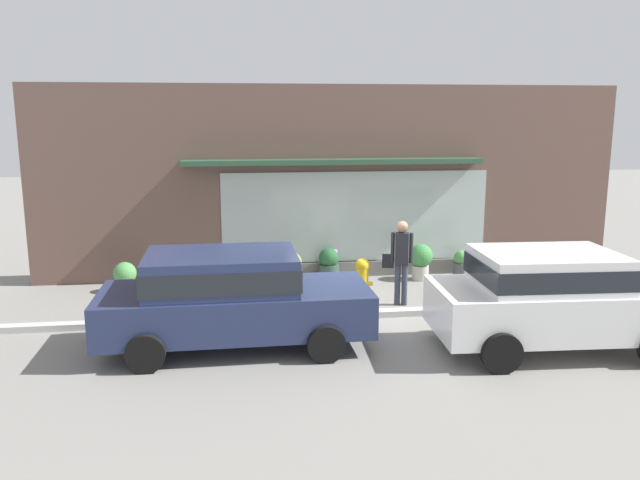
# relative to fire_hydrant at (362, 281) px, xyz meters

# --- Properties ---
(ground_plane) EXTENTS (60.00, 60.00, 0.00)m
(ground_plane) POSITION_rel_fire_hydrant_xyz_m (-0.23, -0.58, -0.50)
(ground_plane) COLOR gray
(curb_strip) EXTENTS (14.00, 0.24, 0.12)m
(curb_strip) POSITION_rel_fire_hydrant_xyz_m (-0.23, -0.78, -0.44)
(curb_strip) COLOR #B2B2AD
(curb_strip) RESTS_ON ground_plane
(storefront) EXTENTS (14.00, 0.81, 4.55)m
(storefront) POSITION_rel_fire_hydrant_xyz_m (-0.23, 2.61, 1.73)
(storefront) COLOR brown
(storefront) RESTS_ON ground_plane
(fire_hydrant) EXTENTS (0.43, 0.41, 0.99)m
(fire_hydrant) POSITION_rel_fire_hydrant_xyz_m (0.00, 0.00, 0.00)
(fire_hydrant) COLOR gold
(fire_hydrant) RESTS_ON ground_plane
(pedestrian_with_handbag) EXTENTS (0.61, 0.31, 1.75)m
(pedestrian_with_handbag) POSITION_rel_fire_hydrant_xyz_m (0.77, -0.09, 0.52)
(pedestrian_with_handbag) COLOR #333847
(pedestrian_with_handbag) RESTS_ON ground_plane
(parked_car_white) EXTENTS (4.13, 2.16, 1.66)m
(parked_car_white) POSITION_rel_fire_hydrant_xyz_m (2.63, -2.86, 0.43)
(parked_car_white) COLOR white
(parked_car_white) RESTS_ON ground_plane
(parked_car_navy) EXTENTS (4.50, 2.07, 1.63)m
(parked_car_navy) POSITION_rel_fire_hydrant_xyz_m (-2.66, -2.05, 0.41)
(parked_car_navy) COLOR navy
(parked_car_navy) RESTS_ON ground_plane
(potted_plant_window_right) EXTENTS (0.56, 0.56, 0.86)m
(potted_plant_window_right) POSITION_rel_fire_hydrant_xyz_m (1.78, 1.83, -0.02)
(potted_plant_window_right) COLOR #B7B2A3
(potted_plant_window_right) RESTS_ON ground_plane
(potted_plant_window_left) EXTENTS (0.48, 0.48, 0.78)m
(potted_plant_window_left) POSITION_rel_fire_hydrant_xyz_m (-0.38, 2.07, -0.12)
(potted_plant_window_left) COLOR #33473D
(potted_plant_window_left) RESTS_ON ground_plane
(potted_plant_corner_tall) EXTENTS (0.44, 0.44, 0.79)m
(potted_plant_corner_tall) POSITION_rel_fire_hydrant_xyz_m (-1.29, 1.64, -0.03)
(potted_plant_corner_tall) COLOR #B7B2A3
(potted_plant_corner_tall) RESTS_ON ground_plane
(potted_plant_low_front) EXTENTS (0.38, 0.38, 0.64)m
(potted_plant_low_front) POSITION_rel_fire_hydrant_xyz_m (2.84, 1.99, -0.19)
(potted_plant_low_front) COLOR #4C4C51
(potted_plant_low_front) RESTS_ON ground_plane
(potted_plant_window_center) EXTENTS (0.50, 0.50, 0.67)m
(potted_plant_window_center) POSITION_rel_fire_hydrant_xyz_m (-5.00, 1.67, -0.15)
(potted_plant_window_center) COLOR #33473D
(potted_plant_window_center) RESTS_ON ground_plane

